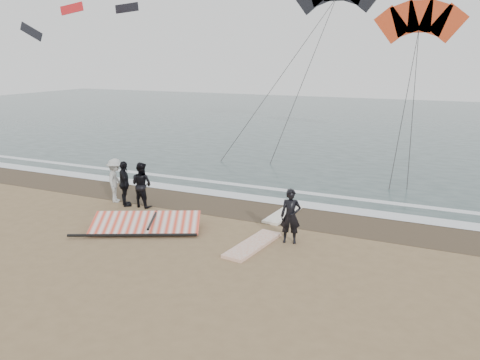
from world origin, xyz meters
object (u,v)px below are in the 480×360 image
object	(u,v)px
man_main	(291,216)
board_cream	(283,214)
sail_rig	(147,224)
board_white	(253,245)

from	to	relation	value
man_main	board_cream	world-z (taller)	man_main
man_main	sail_rig	xyz separation A→B (m)	(-5.07, -0.94, -0.72)
board_cream	sail_rig	size ratio (longest dim) A/B	0.60
board_cream	board_white	bearing A→B (deg)	-82.61
sail_rig	board_cream	bearing A→B (deg)	41.15
man_main	sail_rig	size ratio (longest dim) A/B	0.45
board_cream	sail_rig	world-z (taller)	sail_rig
board_white	board_cream	distance (m)	3.35
board_white	board_cream	bearing A→B (deg)	99.55
board_cream	sail_rig	xyz separation A→B (m)	(-3.96, -3.46, 0.14)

